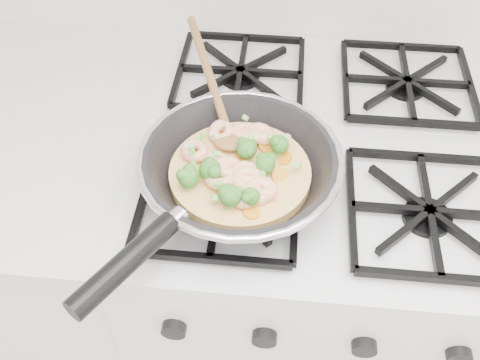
# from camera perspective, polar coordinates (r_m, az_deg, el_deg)

# --- Properties ---
(stove) EXTENTS (0.60, 0.60, 0.92)m
(stove) POSITION_cam_1_polar(r_m,az_deg,el_deg) (1.25, 6.31, -10.63)
(stove) COLOR silver
(stove) RESTS_ON ground
(skillet) EXTENTS (0.32, 0.56, 0.09)m
(skillet) POSITION_cam_1_polar(r_m,az_deg,el_deg) (0.77, -0.29, 1.20)
(skillet) COLOR black
(skillet) RESTS_ON stove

